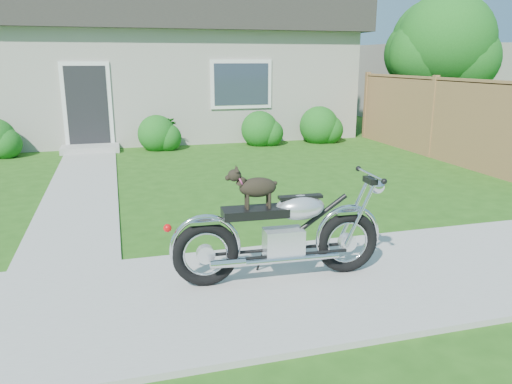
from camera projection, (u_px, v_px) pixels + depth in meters
ground at (219, 296)px, 4.88m from camera, size 80.00×80.00×0.00m
sidewalk at (219, 294)px, 4.88m from camera, size 24.00×2.20×0.04m
walkway at (83, 185)px, 9.13m from camera, size 1.20×8.00×0.03m
house at (139, 63)px, 15.48m from camera, size 12.60×7.03×4.50m
fence at (433, 117)px, 11.64m from camera, size 0.12×6.62×1.90m
tree_near at (451, 47)px, 13.63m from camera, size 2.68×2.63×4.03m
tree_far at (439, 47)px, 15.33m from camera, size 2.70×2.66×4.08m
shrub_row at (159, 133)px, 12.73m from camera, size 10.96×1.08×1.08m
potted_plant_right at (169, 133)px, 12.85m from camera, size 0.48×0.48×0.82m
motorcycle_with_dog at (283, 231)px, 5.05m from camera, size 2.22×0.60×1.18m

